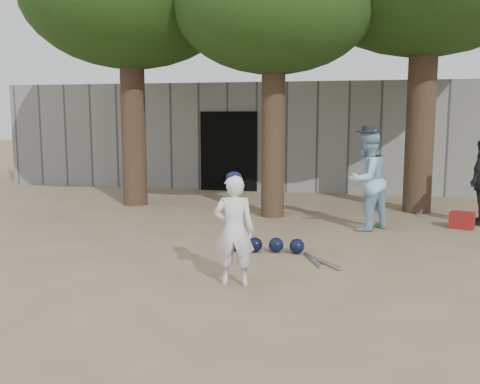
# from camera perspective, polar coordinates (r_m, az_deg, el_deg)

# --- Properties ---
(ground) EXTENTS (70.00, 70.00, 0.00)m
(ground) POSITION_cam_1_polar(r_m,az_deg,el_deg) (7.35, -6.30, -8.29)
(ground) COLOR #937C5E
(ground) RESTS_ON ground
(boy_player) EXTENTS (0.53, 0.38, 1.37)m
(boy_player) POSITION_cam_1_polar(r_m,az_deg,el_deg) (6.54, -0.63, -4.11)
(boy_player) COLOR white
(boy_player) RESTS_ON ground
(spectator_blue) EXTENTS (1.11, 1.12, 1.83)m
(spectator_blue) POSITION_cam_1_polar(r_m,az_deg,el_deg) (9.98, 13.35, 1.22)
(spectator_blue) COLOR #94C9E5
(spectator_blue) RESTS_ON ground
(red_bag) EXTENTS (0.50, 0.44, 0.30)m
(red_bag) POSITION_cam_1_polar(r_m,az_deg,el_deg) (10.78, 22.59, -2.80)
(red_bag) COLOR maroon
(red_bag) RESTS_ON ground
(back_building) EXTENTS (16.00, 5.24, 3.00)m
(back_building) POSITION_cam_1_polar(r_m,az_deg,el_deg) (17.18, 4.67, 6.15)
(back_building) COLOR gray
(back_building) RESTS_ON ground
(helmet_row) EXTENTS (1.19, 0.29, 0.23)m
(helmet_row) POSITION_cam_1_polar(r_m,az_deg,el_deg) (8.22, 2.74, -5.66)
(helmet_row) COLOR black
(helmet_row) RESTS_ON ground
(bat_pile) EXTENTS (0.59, 0.76, 0.06)m
(bat_pile) POSITION_cam_1_polar(r_m,az_deg,el_deg) (7.72, 8.44, -7.31)
(bat_pile) COLOR #B0B1B7
(bat_pile) RESTS_ON ground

